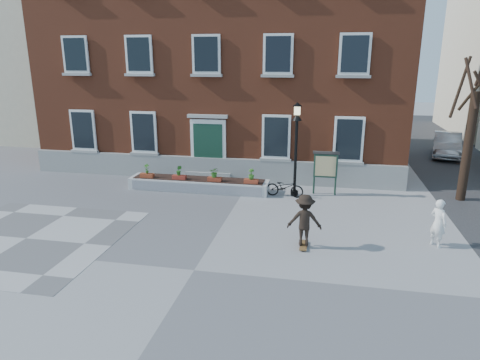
% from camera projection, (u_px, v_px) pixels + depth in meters
% --- Properties ---
extents(ground, '(100.00, 100.00, 0.00)m').
position_uv_depth(ground, '(194.00, 270.00, 11.82)').
color(ground, gray).
rests_on(ground, ground).
extents(checker_patch, '(6.00, 6.00, 0.01)m').
position_uv_depth(checker_patch, '(26.00, 238.00, 13.88)').
color(checker_patch, '#59595B').
rests_on(checker_patch, ground).
extents(distant_building, '(10.00, 12.00, 13.00)m').
position_uv_depth(distant_building, '(41.00, 46.00, 32.24)').
color(distant_building, beige).
rests_on(distant_building, ground).
extents(bicycle, '(1.63, 0.69, 0.83)m').
position_uv_depth(bicycle, '(285.00, 187.00, 17.98)').
color(bicycle, black).
rests_on(bicycle, ground).
extents(parked_car, '(2.39, 4.46, 1.40)m').
position_uv_depth(parked_car, '(447.00, 145.00, 25.28)').
color(parked_car, silver).
rests_on(parked_car, ground).
extents(bystander, '(0.63, 0.66, 1.53)m').
position_uv_depth(bystander, '(438.00, 223.00, 13.14)').
color(bystander, white).
rests_on(bystander, ground).
extents(brick_building, '(18.40, 10.85, 12.60)m').
position_uv_depth(brick_building, '(231.00, 45.00, 23.63)').
color(brick_building, brown).
rests_on(brick_building, ground).
extents(planter_assembly, '(6.20, 1.12, 1.15)m').
position_uv_depth(planter_assembly, '(199.00, 183.00, 18.87)').
color(planter_assembly, silver).
rests_on(planter_assembly, ground).
extents(bare_tree, '(1.83, 1.83, 6.16)m').
position_uv_depth(bare_tree, '(470.00, 133.00, 16.91)').
color(bare_tree, black).
rests_on(bare_tree, ground).
extents(lamp_post, '(0.40, 0.40, 3.93)m').
position_uv_depth(lamp_post, '(296.00, 136.00, 17.56)').
color(lamp_post, black).
rests_on(lamp_post, ground).
extents(notice_board, '(1.10, 0.16, 1.87)m').
position_uv_depth(notice_board, '(326.00, 166.00, 18.05)').
color(notice_board, '#183024').
rests_on(notice_board, ground).
extents(skateboarder, '(1.08, 0.78, 1.71)m').
position_uv_depth(skateboarder, '(305.00, 220.00, 13.02)').
color(skateboarder, brown).
rests_on(skateboarder, ground).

